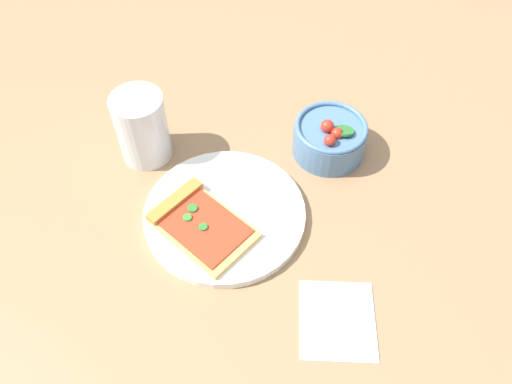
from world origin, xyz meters
TOP-DOWN VIEW (x-y plane):
  - ground_plane at (0.00, 0.00)m, footprint 2.40×2.40m
  - plate at (0.03, 0.01)m, footprint 0.25×0.25m
  - pizza_slice_main at (-0.01, -0.01)m, footprint 0.17×0.17m
  - salad_bowl at (0.22, 0.13)m, footprint 0.12×0.12m
  - soda_glass at (-0.09, 0.16)m, footprint 0.08×0.08m
  - paper_napkin at (0.17, -0.17)m, footprint 0.12×0.13m

SIDE VIEW (x-z plane):
  - ground_plane at x=0.00m, z-range 0.00..0.00m
  - paper_napkin at x=0.17m, z-range 0.00..0.00m
  - plate at x=0.03m, z-range 0.00..0.01m
  - pizza_slice_main at x=-0.01m, z-range 0.01..0.03m
  - salad_bowl at x=0.22m, z-range 0.00..0.07m
  - soda_glass at x=-0.09m, z-range 0.00..0.12m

